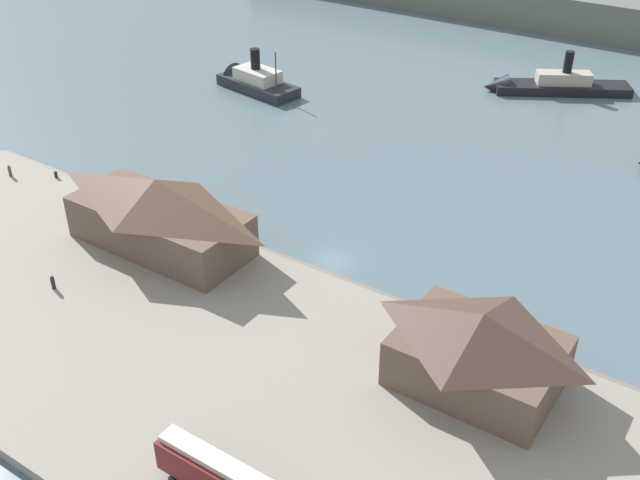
{
  "coord_description": "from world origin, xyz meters",
  "views": [
    {
      "loc": [
        39.64,
        -61.69,
        48.56
      ],
      "look_at": [
        -2.01,
        0.36,
        2.0
      ],
      "focal_mm": 42.79,
      "sensor_mm": 36.0,
      "label": 1
    }
  ],
  "objects_px": {
    "pedestrian_near_west_shed": "(53,282)",
    "mooring_post_center_east": "(56,175)",
    "ferry_shed_central_terminal": "(479,348)",
    "ferry_approaching_east": "(545,85)",
    "ferry_shed_east_terminal": "(159,213)",
    "ferry_departing_north": "(251,80)",
    "pedestrian_by_tram": "(10,171)",
    "street_tram": "(218,474)"
  },
  "relations": [
    {
      "from": "ferry_shed_central_terminal",
      "to": "mooring_post_center_east",
      "type": "relative_size",
      "value": 15.96
    },
    {
      "from": "ferry_departing_north",
      "to": "street_tram",
      "type": "bearing_deg",
      "value": -53.22
    },
    {
      "from": "ferry_approaching_east",
      "to": "ferry_departing_north",
      "type": "bearing_deg",
      "value": -148.12
    },
    {
      "from": "street_tram",
      "to": "pedestrian_near_west_shed",
      "type": "relative_size",
      "value": 6.06
    },
    {
      "from": "ferry_shed_central_terminal",
      "to": "ferry_approaching_east",
      "type": "relative_size",
      "value": 0.6
    },
    {
      "from": "ferry_approaching_east",
      "to": "mooring_post_center_east",
      "type": "bearing_deg",
      "value": -121.11
    },
    {
      "from": "ferry_shed_central_terminal",
      "to": "street_tram",
      "type": "distance_m",
      "value": 25.23
    },
    {
      "from": "mooring_post_center_east",
      "to": "ferry_departing_north",
      "type": "distance_m",
      "value": 43.71
    },
    {
      "from": "ferry_shed_central_terminal",
      "to": "mooring_post_center_east",
      "type": "distance_m",
      "value": 64.07
    },
    {
      "from": "ferry_approaching_east",
      "to": "ferry_departing_north",
      "type": "xyz_separation_m",
      "value": [
        -43.81,
        -27.25,
        0.3
      ]
    },
    {
      "from": "ferry_shed_east_terminal",
      "to": "pedestrian_near_west_shed",
      "type": "distance_m",
      "value": 13.79
    },
    {
      "from": "mooring_post_center_east",
      "to": "ferry_departing_north",
      "type": "relative_size",
      "value": 0.05
    },
    {
      "from": "ferry_shed_east_terminal",
      "to": "ferry_departing_north",
      "type": "bearing_deg",
      "value": 117.44
    },
    {
      "from": "mooring_post_center_east",
      "to": "ferry_approaching_east",
      "type": "height_order",
      "value": "ferry_approaching_east"
    },
    {
      "from": "mooring_post_center_east",
      "to": "ferry_approaching_east",
      "type": "xyz_separation_m",
      "value": [
        42.82,
        70.95,
        -0.42
      ]
    },
    {
      "from": "ferry_shed_east_terminal",
      "to": "mooring_post_center_east",
      "type": "relative_size",
      "value": 24.05
    },
    {
      "from": "ferry_shed_east_terminal",
      "to": "ferry_departing_north",
      "type": "distance_m",
      "value": 54.46
    },
    {
      "from": "ferry_shed_central_terminal",
      "to": "ferry_approaching_east",
      "type": "bearing_deg",
      "value": 105.27
    },
    {
      "from": "pedestrian_by_tram",
      "to": "ferry_approaching_east",
      "type": "bearing_deg",
      "value": 56.92
    },
    {
      "from": "street_tram",
      "to": "mooring_post_center_east",
      "type": "height_order",
      "value": "street_tram"
    },
    {
      "from": "ferry_approaching_east",
      "to": "ferry_departing_north",
      "type": "height_order",
      "value": "ferry_departing_north"
    },
    {
      "from": "pedestrian_near_west_shed",
      "to": "mooring_post_center_east",
      "type": "distance_m",
      "value": 26.87
    },
    {
      "from": "ferry_approaching_east",
      "to": "ferry_departing_north",
      "type": "relative_size",
      "value": 1.36
    },
    {
      "from": "ferry_shed_central_terminal",
      "to": "street_tram",
      "type": "xyz_separation_m",
      "value": [
        -10.82,
        -22.75,
        -1.41
      ]
    },
    {
      "from": "ferry_shed_east_terminal",
      "to": "pedestrian_by_tram",
      "type": "bearing_deg",
      "value": 177.42
    },
    {
      "from": "ferry_shed_east_terminal",
      "to": "ferry_shed_central_terminal",
      "type": "height_order",
      "value": "ferry_shed_east_terminal"
    },
    {
      "from": "pedestrian_by_tram",
      "to": "pedestrian_near_west_shed",
      "type": "relative_size",
      "value": 0.98
    },
    {
      "from": "pedestrian_by_tram",
      "to": "mooring_post_center_east",
      "type": "xyz_separation_m",
      "value": [
        5.46,
        3.17,
        -0.33
      ]
    },
    {
      "from": "street_tram",
      "to": "pedestrian_by_tram",
      "type": "relative_size",
      "value": 6.2
    },
    {
      "from": "pedestrian_near_west_shed",
      "to": "street_tram",
      "type": "bearing_deg",
      "value": -18.82
    },
    {
      "from": "pedestrian_by_tram",
      "to": "ferry_departing_north",
      "type": "xyz_separation_m",
      "value": [
        4.48,
        46.87,
        -0.46
      ]
    },
    {
      "from": "ferry_approaching_east",
      "to": "pedestrian_near_west_shed",
      "type": "bearing_deg",
      "value": -104.18
    },
    {
      "from": "ferry_shed_central_terminal",
      "to": "ferry_approaching_east",
      "type": "height_order",
      "value": "ferry_shed_central_terminal"
    },
    {
      "from": "ferry_shed_east_terminal",
      "to": "street_tram",
      "type": "distance_m",
      "value": 37.54
    },
    {
      "from": "ferry_shed_east_terminal",
      "to": "ferry_shed_central_terminal",
      "type": "relative_size",
      "value": 1.51
    },
    {
      "from": "ferry_shed_central_terminal",
      "to": "pedestrian_by_tram",
      "type": "relative_size",
      "value": 8.37
    },
    {
      "from": "ferry_shed_east_terminal",
      "to": "ferry_shed_central_terminal",
      "type": "bearing_deg",
      "value": -1.65
    },
    {
      "from": "street_tram",
      "to": "pedestrian_near_west_shed",
      "type": "height_order",
      "value": "street_tram"
    },
    {
      "from": "mooring_post_center_east",
      "to": "pedestrian_near_west_shed",
      "type": "bearing_deg",
      "value": -40.23
    },
    {
      "from": "pedestrian_near_west_shed",
      "to": "ferry_departing_north",
      "type": "xyz_separation_m",
      "value": [
        -21.5,
        61.05,
        -0.47
      ]
    },
    {
      "from": "pedestrian_near_west_shed",
      "to": "ferry_shed_central_terminal",
      "type": "bearing_deg",
      "value": 15.16
    },
    {
      "from": "street_tram",
      "to": "pedestrian_near_west_shed",
      "type": "distance_m",
      "value": 34.28
    }
  ]
}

